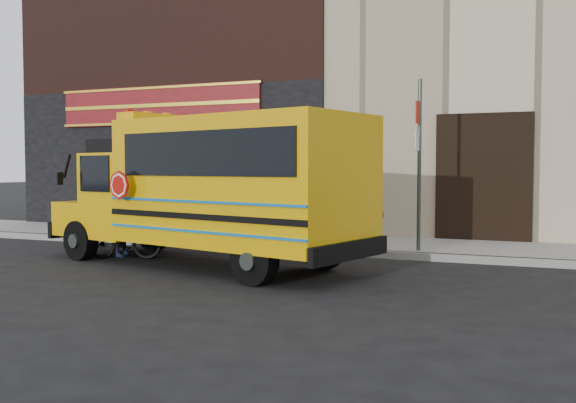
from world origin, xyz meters
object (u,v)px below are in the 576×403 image
Objects in this scene: bicycle at (124,236)px; cyclist at (123,216)px; sign_pole at (419,161)px; school_bus at (215,187)px.

bicycle is 0.43m from cyclist.
sign_pole is 6.19m from cyclist.
school_bus is 4.30m from sign_pole.
sign_pole reaches higher than bicycle.
school_bus reaches higher than bicycle.
sign_pole is at bearing 40.39° from school_bus.
bicycle is 0.88× the size of cyclist.
bicycle is at bearing -155.54° from sign_pole.
cyclist is (-5.59, -2.41, -1.12)m from sign_pole.
bicycle is (-2.25, 0.27, -1.04)m from school_bus.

